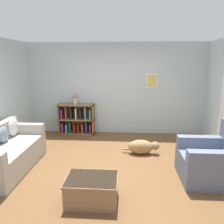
# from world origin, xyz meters

# --- Properties ---
(ground_plane) EXTENTS (14.00, 14.00, 0.00)m
(ground_plane) POSITION_xyz_m (0.00, 0.00, 0.00)
(ground_plane) COLOR brown
(wall_back) EXTENTS (5.60, 0.13, 2.60)m
(wall_back) POSITION_xyz_m (0.00, 2.25, 1.30)
(wall_back) COLOR silver
(wall_back) RESTS_ON ground_plane
(couch) EXTENTS (0.80, 1.78, 0.86)m
(couch) POSITION_xyz_m (-2.03, -0.20, 0.34)
(couch) COLOR #ADA89E
(couch) RESTS_ON ground_plane
(bookshelf) EXTENTS (1.02, 0.33, 0.88)m
(bookshelf) POSITION_xyz_m (-1.14, 2.03, 0.42)
(bookshelf) COLOR olive
(bookshelf) RESTS_ON ground_plane
(recliner_chair) EXTENTS (0.99, 0.89, 1.03)m
(recliner_chair) POSITION_xyz_m (1.85, -0.33, 0.36)
(recliner_chair) COLOR slate
(recliner_chair) RESTS_ON ground_plane
(coffee_table) EXTENTS (0.78, 0.57, 0.39)m
(coffee_table) POSITION_xyz_m (-0.20, -1.10, 0.21)
(coffee_table) COLOR #846647
(coffee_table) RESTS_ON ground_plane
(dog) EXTENTS (0.86, 0.30, 0.33)m
(dog) POSITION_xyz_m (0.67, 0.70, 0.17)
(dog) COLOR #9E7A4C
(dog) RESTS_ON ground_plane
(vase) EXTENTS (0.13, 0.13, 0.28)m
(vase) POSITION_xyz_m (-1.16, 2.02, 1.04)
(vase) COLOR silver
(vase) RESTS_ON bookshelf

